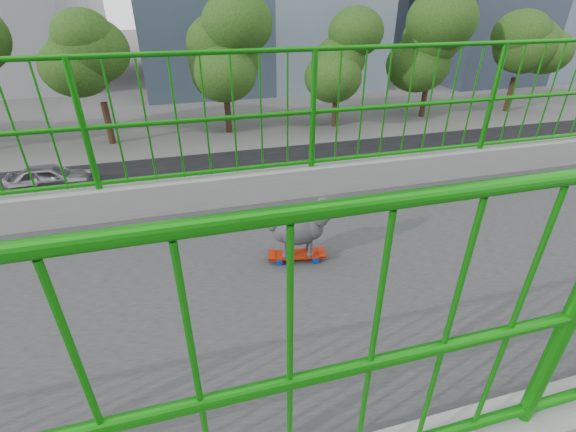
{
  "coord_description": "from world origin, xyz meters",
  "views": [
    {
      "loc": [
        2.11,
        0.8,
        8.81
      ],
      "look_at": [
        -0.74,
        1.58,
        7.14
      ],
      "focal_mm": 24.46,
      "sensor_mm": 36.0,
      "label": 1
    }
  ],
  "objects_px": {
    "skateboard": "(297,255)",
    "car_4": "(50,177)",
    "poodle": "(301,228)",
    "car_2": "(387,195)"
  },
  "relations": [
    {
      "from": "skateboard",
      "to": "car_4",
      "type": "bearing_deg",
      "value": -147.64
    },
    {
      "from": "skateboard",
      "to": "poodle",
      "type": "height_order",
      "value": "poodle"
    },
    {
      "from": "skateboard",
      "to": "poodle",
      "type": "xyz_separation_m",
      "value": [
        0.0,
        0.03,
        0.25
      ]
    },
    {
      "from": "poodle",
      "to": "car_4",
      "type": "xyz_separation_m",
      "value": [
        -18.51,
        -7.66,
        -6.61
      ]
    },
    {
      "from": "car_2",
      "to": "car_4",
      "type": "xyz_separation_m",
      "value": [
        -6.4,
        -15.58,
        -0.06
      ]
    },
    {
      "from": "skateboard",
      "to": "car_2",
      "type": "bearing_deg",
      "value": 156.67
    },
    {
      "from": "skateboard",
      "to": "car_2",
      "type": "relative_size",
      "value": 0.09
    },
    {
      "from": "car_2",
      "to": "car_4",
      "type": "relative_size",
      "value": 1.34
    },
    {
      "from": "car_2",
      "to": "car_4",
      "type": "bearing_deg",
      "value": 67.67
    },
    {
      "from": "car_2",
      "to": "car_4",
      "type": "distance_m",
      "value": 16.84
    }
  ]
}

